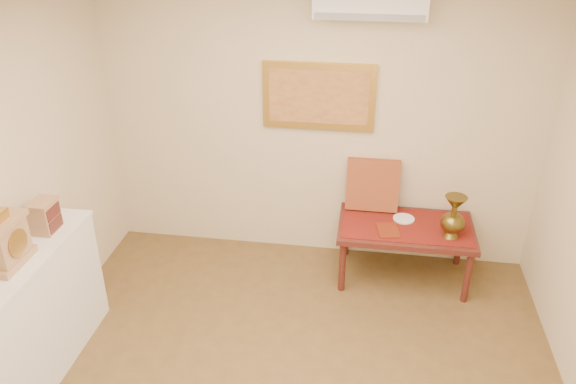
% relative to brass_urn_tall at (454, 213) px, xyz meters
% --- Properties ---
extents(ceiling, '(4.50, 4.50, 0.00)m').
position_rel_brass_urn_tall_xyz_m(ceiling, '(-1.22, -1.75, 1.91)').
color(ceiling, white).
rests_on(ceiling, ground).
extents(wall_back, '(4.00, 0.02, 2.70)m').
position_rel_brass_urn_tall_xyz_m(wall_back, '(-1.22, 0.50, 0.56)').
color(wall_back, beige).
rests_on(wall_back, ground).
extents(table_cloth, '(1.14, 0.59, 0.01)m').
position_rel_brass_urn_tall_xyz_m(table_cloth, '(-0.37, 0.13, -0.24)').
color(table_cloth, maroon).
rests_on(table_cloth, low_table).
extents(brass_urn_tall, '(0.21, 0.21, 0.47)m').
position_rel_brass_urn_tall_xyz_m(brass_urn_tall, '(0.00, 0.00, 0.00)').
color(brass_urn_tall, brown).
rests_on(brass_urn_tall, table_cloth).
extents(plate, '(0.19, 0.19, 0.01)m').
position_rel_brass_urn_tall_xyz_m(plate, '(-0.39, 0.23, -0.23)').
color(plate, white).
rests_on(plate, table_cloth).
extents(menu, '(0.22, 0.28, 0.01)m').
position_rel_brass_urn_tall_xyz_m(menu, '(-0.53, 0.01, -0.23)').
color(menu, maroon).
rests_on(menu, table_cloth).
extents(cushion, '(0.48, 0.20, 0.49)m').
position_rel_brass_urn_tall_xyz_m(cushion, '(-0.69, 0.41, 0.01)').
color(cushion, maroon).
rests_on(cushion, table_cloth).
extents(display_ledge, '(0.37, 2.02, 0.98)m').
position_rel_brass_urn_tall_xyz_m(display_ledge, '(-3.05, -1.75, -0.30)').
color(display_ledge, white).
rests_on(display_ledge, floor).
extents(mantel_clock, '(0.17, 0.36, 0.41)m').
position_rel_brass_urn_tall_xyz_m(mantel_clock, '(-3.05, -1.50, 0.36)').
color(mantel_clock, tan).
rests_on(mantel_clock, display_ledge).
extents(wooden_chest, '(0.16, 0.21, 0.24)m').
position_rel_brass_urn_tall_xyz_m(wooden_chest, '(-3.05, -1.06, 0.31)').
color(wooden_chest, tan).
rests_on(wooden_chest, display_ledge).
extents(low_table, '(1.20, 0.70, 0.55)m').
position_rel_brass_urn_tall_xyz_m(low_table, '(-0.37, 0.13, -0.31)').
color(low_table, '#521E18').
rests_on(low_table, floor).
extents(painting, '(1.00, 0.06, 0.60)m').
position_rel_brass_urn_tall_xyz_m(painting, '(-1.22, 0.48, 0.81)').
color(painting, gold).
rests_on(painting, wall_back).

